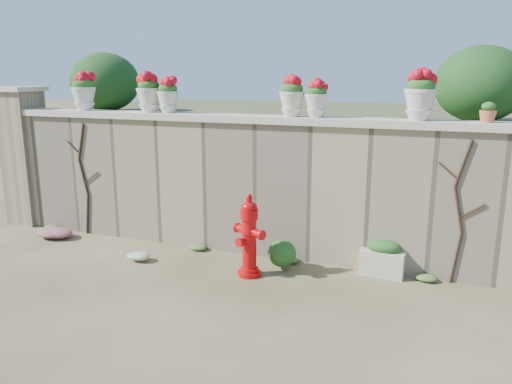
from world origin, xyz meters
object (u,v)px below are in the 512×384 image
at_px(fire_hydrant, 249,235).
at_px(urn_pot_0, 84,92).
at_px(terracotta_pot, 488,113).
at_px(planter_box, 383,259).

xyz_separation_m(fire_hydrant, urn_pot_0, (-3.35, 0.94, 1.83)).
relative_size(urn_pot_0, terracotta_pot, 2.51).
relative_size(fire_hydrant, urn_pot_0, 1.83).
bearing_deg(planter_box, terracotta_pot, 15.45).
xyz_separation_m(urn_pot_0, terracotta_pot, (6.18, -0.00, -0.19)).
distance_m(planter_box, terracotta_pot, 2.30).
height_order(planter_box, terracotta_pot, terracotta_pot).
bearing_deg(fire_hydrant, urn_pot_0, -172.01).
xyz_separation_m(fire_hydrant, terracotta_pot, (2.84, 0.94, 1.64)).
xyz_separation_m(planter_box, urn_pot_0, (-5.04, 0.25, 2.18)).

